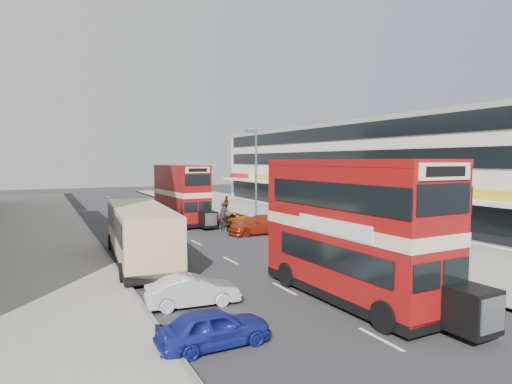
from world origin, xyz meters
TOP-DOWN VIEW (x-y plane):
  - ground at (0.00, 0.00)m, footprint 160.00×160.00m
  - road_surface at (0.00, 20.00)m, footprint 12.00×90.00m
  - pavement_right at (12.00, 20.00)m, footprint 12.00×90.00m
  - pavement_left at (-12.00, 20.00)m, footprint 12.00×90.00m
  - kerb_left at (-6.10, 20.00)m, footprint 0.20×90.00m
  - kerb_right at (6.10, 20.00)m, footprint 0.20×90.00m
  - commercial_row at (19.95, 22.00)m, footprint 9.90×46.20m
  - street_lamp at (6.52, 18.00)m, footprint 1.00×0.20m
  - bus_main at (1.69, -0.48)m, footprint 2.99×9.98m
  - bus_second at (1.76, 23.10)m, footprint 2.96×9.17m
  - coach at (-4.57, 9.94)m, footprint 3.57×11.03m
  - car_left_near at (-4.88, -2.14)m, footprint 3.51×1.46m
  - car_left_front at (-4.28, 1.69)m, footprint 3.69×1.60m
  - car_right_a at (5.49, 15.14)m, footprint 5.03×2.20m
  - car_right_b at (4.80, 19.95)m, footprint 4.24×2.17m
  - pedestrian_near at (8.18, 14.71)m, footprint 0.66×0.45m
  - pedestrian_far at (8.19, 28.27)m, footprint 1.07×0.82m
  - cyclist at (3.50, 17.53)m, footprint 0.71×1.76m

SIDE VIEW (x-z plane):
  - ground at x=0.00m, z-range 0.00..0.00m
  - road_surface at x=0.00m, z-range 0.00..0.01m
  - pavement_right at x=12.00m, z-range 0.00..0.15m
  - pavement_left at x=-12.00m, z-range 0.00..0.15m
  - kerb_left at x=-6.10m, z-range -0.01..0.15m
  - kerb_right at x=6.10m, z-range -0.01..0.15m
  - car_right_b at x=4.80m, z-range 0.00..1.15m
  - car_left_front at x=-4.28m, z-range 0.00..1.18m
  - car_left_near at x=-4.88m, z-range 0.00..1.19m
  - car_right_a at x=5.49m, z-range 0.00..1.44m
  - cyclist at x=3.50m, z-range -0.35..1.93m
  - pedestrian_far at x=8.19m, z-range 0.15..1.84m
  - pedestrian_near at x=8.18m, z-range 0.15..1.94m
  - coach at x=-4.57m, z-range 0.26..3.13m
  - bus_second at x=1.76m, z-range 0.13..5.15m
  - bus_main at x=1.69m, z-range 0.15..5.63m
  - commercial_row at x=19.95m, z-range 0.05..9.35m
  - street_lamp at x=6.52m, z-range 0.72..8.85m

